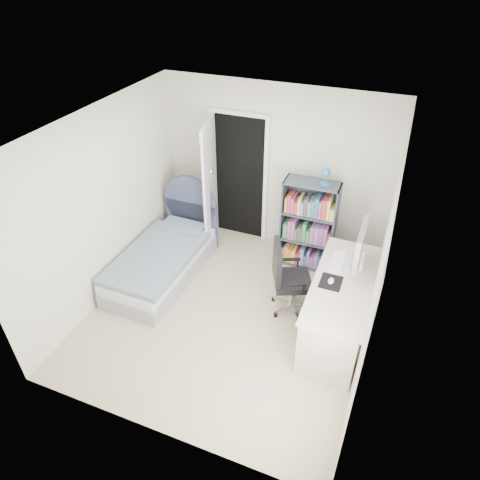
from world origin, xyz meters
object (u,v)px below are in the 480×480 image
(nightstand, at_px, (186,210))
(desk, at_px, (340,305))
(floor_lamp, at_px, (211,216))
(bookcase, at_px, (309,228))
(bed, at_px, (164,258))
(office_chair, at_px, (286,275))

(nightstand, relative_size, desk, 0.35)
(nightstand, bearing_deg, floor_lamp, -24.72)
(desk, bearing_deg, bookcase, 120.05)
(floor_lamp, xyz_separation_m, desk, (2.18, -1.09, -0.11))
(bookcase, height_order, desk, bookcase)
(nightstand, relative_size, bookcase, 0.36)
(nightstand, xyz_separation_m, desk, (2.75, -1.35, 0.06))
(nightstand, distance_m, desk, 3.07)
(nightstand, bearing_deg, bookcase, -4.20)
(bed, bearing_deg, nightstand, 100.73)
(bed, distance_m, desk, 2.56)
(nightstand, relative_size, office_chair, 0.57)
(floor_lamp, distance_m, desk, 2.44)
(bed, relative_size, bookcase, 1.19)
(nightstand, height_order, office_chair, office_chair)
(floor_lamp, bearing_deg, nightstand, 155.28)
(desk, bearing_deg, office_chair, 167.73)
(floor_lamp, relative_size, bookcase, 0.85)
(floor_lamp, bearing_deg, bookcase, 4.40)
(nightstand, bearing_deg, office_chair, -30.43)
(floor_lamp, height_order, office_chair, floor_lamp)
(nightstand, distance_m, floor_lamp, 0.66)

